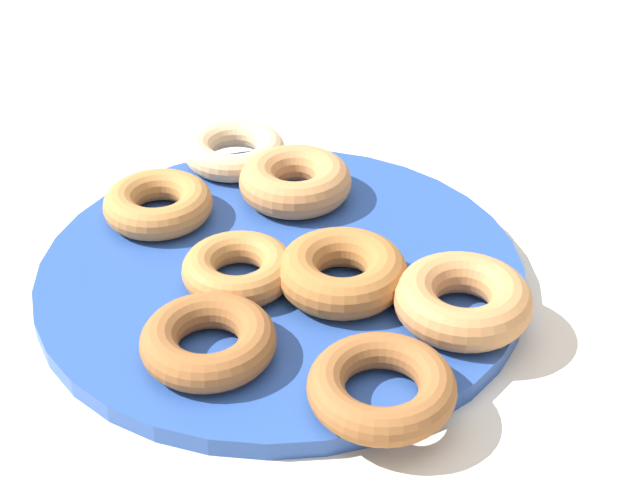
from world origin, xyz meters
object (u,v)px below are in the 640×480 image
donut_5 (463,300)px  donut_plate (281,273)px  donut_4 (158,204)px  donut_1 (212,342)px  donut_6 (238,269)px  donut_0 (295,181)px  donut_3 (382,387)px  donut_2 (342,272)px  donut_7 (235,150)px

donut_5 → donut_plate: bearing=-92.5°
donut_4 → donut_5: (0.03, 0.25, 0.00)m
donut_1 → donut_6: size_ratio=1.09×
donut_6 → donut_4: bearing=-118.1°
donut_0 → donut_1: 0.20m
donut_1 → donut_3: donut_1 is taller
donut_2 → donut_7: size_ratio=1.06×
donut_2 → donut_6: (0.02, -0.07, -0.00)m
donut_4 → donut_2: bearing=80.0°
donut_6 → donut_7: same height
donut_6 → donut_3: bearing=61.4°
donut_plate → donut_6: bearing=-31.0°
donut_1 → donut_4: bearing=-137.5°
donut_plate → donut_1: bearing=1.5°
donut_1 → donut_7: (-0.22, -0.10, -0.00)m
donut_3 → donut_6: bearing=-118.6°
donut_1 → donut_2: donut_2 is taller
donut_plate → donut_1: (0.11, 0.00, 0.02)m
donut_plate → donut_7: size_ratio=4.10×
donut_0 → donut_7: bearing=-113.7°
donut_2 → donut_4: bearing=-100.0°
donut_1 → donut_plate: bearing=-178.5°
donut_2 → donut_7: 0.20m
donut_0 → donut_5: size_ratio=0.97×
donut_1 → donut_6: 0.08m
donut_1 → donut_4: (-0.13, -0.11, 0.00)m
donut_4 → donut_5: size_ratio=0.91×
donut_4 → donut_7: (-0.10, 0.01, -0.00)m
donut_4 → donut_5: 0.25m
donut_plate → donut_0: size_ratio=3.90×
donut_2 → donut_3: size_ratio=1.01×
donut_plate → donut_4: size_ratio=4.16×
donut_3 → donut_1: bearing=-88.0°
donut_0 → donut_2: size_ratio=0.99×
donut_plate → donut_7: bearing=-140.4°
donut_plate → donut_4: bearing=-100.3°
donut_plate → donut_1: 0.11m
donut_1 → donut_3: size_ratio=0.96×
donut_0 → donut_3: bearing=36.8°
donut_4 → donut_7: size_ratio=0.99×
donut_0 → donut_3: 0.24m
donut_2 → donut_5: (-0.00, 0.08, -0.00)m
donut_1 → donut_3: bearing=92.0°
donut_3 → donut_5: donut_5 is taller
donut_2 → donut_5: 0.08m
donut_plate → donut_2: donut_2 is taller
donut_6 → donut_1: bearing=15.4°
donut_1 → donut_5: 0.16m
donut_2 → donut_6: 0.07m
donut_5 → donut_2: bearing=-88.4°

